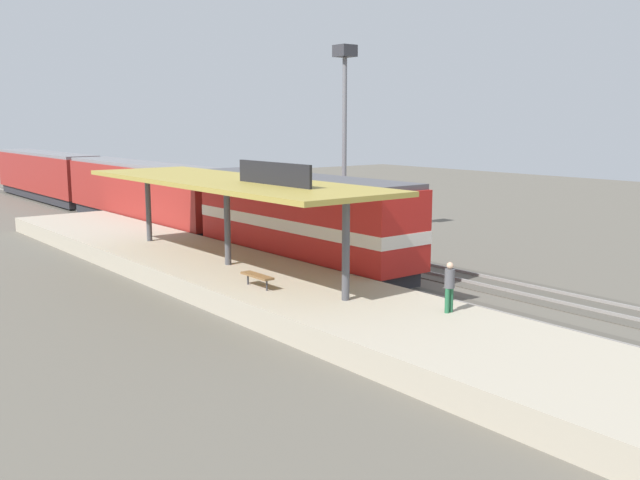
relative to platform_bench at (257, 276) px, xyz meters
The scene contains 11 objects.
ground_plane 9.25m from the platform_bench, 29.01° to the left, with size 120.00×120.00×0.00m, color #5B564C.
track_near 7.58m from the platform_bench, 36.48° to the left, with size 3.20×110.00×0.16m.
track_far 11.57m from the platform_bench, 22.71° to the left, with size 3.20×110.00×0.16m.
platform 4.74m from the platform_bench, 72.49° to the left, with size 6.00×44.00×0.90m, color #A89E89.
station_canopy 5.57m from the platform_bench, 72.14° to the left, with size 5.20×18.00×4.70m.
platform_bench is the anchor object (origin of this frame).
locomotive 7.97m from the platform_bench, 40.54° to the left, with size 2.93×14.43×4.44m.
passenger_carriage_front 23.92m from the platform_bench, 75.46° to the left, with size 2.90×20.00×4.24m.
passenger_carriage_rear 44.35m from the platform_bench, 82.22° to the left, with size 2.90×20.00×4.24m.
light_mast 19.03m from the platform_bench, 38.65° to the left, with size 1.10×1.10×11.70m.
person_waiting 7.60m from the platform_bench, 66.53° to the right, with size 0.34×0.34×1.71m.
Camera 1 is at (-20.47, -26.43, 7.20)m, focal length 39.43 mm.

